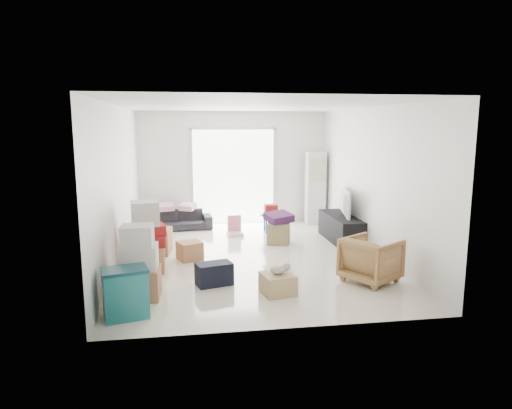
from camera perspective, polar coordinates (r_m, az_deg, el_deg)
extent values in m
cube|color=beige|center=(8.38, -0.66, -7.38)|extent=(4.50, 6.00, 0.24)
cube|color=white|center=(8.02, -0.70, 13.12)|extent=(4.50, 6.00, 0.24)
cube|color=white|center=(11.15, -2.90, 4.61)|extent=(4.50, 0.24, 2.70)
cube|color=white|center=(5.04, 4.24, -1.72)|extent=(4.50, 0.24, 2.70)
cube|color=white|center=(8.10, -17.54, 2.21)|extent=(0.24, 6.00, 2.70)
cube|color=white|center=(8.72, 14.96, 2.85)|extent=(0.24, 6.00, 2.70)
cube|color=white|center=(11.03, -2.82, 3.51)|extent=(2.00, 0.01, 2.30)
cube|color=silver|center=(10.97, -8.02, 3.39)|extent=(0.06, 0.04, 2.30)
cube|color=silver|center=(11.17, 2.31, 3.59)|extent=(0.06, 0.04, 2.30)
cube|color=silver|center=(10.96, -2.86, 9.49)|extent=(2.10, 0.04, 0.06)
cube|color=silver|center=(11.11, 7.43, 2.06)|extent=(0.45, 0.30, 1.75)
cube|color=black|center=(9.57, 10.55, -2.96)|extent=(0.48, 1.61, 0.54)
imported|color=black|center=(9.51, 10.61, -1.01)|extent=(0.74, 1.04, 0.12)
imported|color=#2A2A30|center=(10.64, -9.64, -1.52)|extent=(1.53, 0.56, 0.59)
cube|color=#E5A7BC|center=(10.62, -11.35, 0.34)|extent=(0.45, 0.39, 0.12)
cube|color=#E5A7BC|center=(10.59, -8.57, 0.43)|extent=(0.49, 0.45, 0.13)
imported|color=#AC844C|center=(7.20, 14.19, -6.43)|extent=(0.98, 0.99, 0.76)
cube|color=#1B696A|center=(6.02, -15.93, -12.09)|extent=(0.60, 0.49, 0.29)
cube|color=#1B696A|center=(5.92, -16.06, -9.44)|extent=(0.60, 0.49, 0.29)
cube|color=#0C333D|center=(5.87, -16.14, -7.89)|extent=(0.63, 0.51, 0.04)
cube|color=#9F6947|center=(6.59, -14.38, -9.52)|extent=(0.59, 0.50, 0.42)
cube|color=beige|center=(6.48, -14.52, -6.39)|extent=(0.53, 0.44, 0.33)
cube|color=beige|center=(6.40, -14.64, -3.77)|extent=(0.43, 0.39, 0.28)
cube|color=#9F6947|center=(7.77, -13.49, -6.54)|extent=(0.58, 0.58, 0.41)
cube|color=maroon|center=(7.69, -13.57, -4.40)|extent=(0.64, 0.45, 0.19)
cube|color=maroon|center=(7.65, -13.63, -3.13)|extent=(0.67, 0.52, 0.16)
cube|color=beige|center=(7.59, -13.71, -1.08)|extent=(0.49, 0.47, 0.39)
cube|color=#9F6947|center=(8.74, -12.75, -4.49)|extent=(0.72, 0.62, 0.47)
cube|color=#9F6947|center=(8.25, -8.29, -5.73)|extent=(0.50, 0.50, 0.32)
cube|color=black|center=(6.94, -5.26, -8.62)|extent=(0.59, 0.44, 0.34)
cube|color=#917F54|center=(9.27, 2.84, -3.56)|extent=(0.54, 0.54, 0.43)
cube|color=#431F4F|center=(9.20, 2.86, -1.83)|extent=(0.60, 0.60, 0.14)
cylinder|color=blue|center=(10.20, 1.86, -1.23)|extent=(0.50, 0.50, 0.04)
cylinder|color=blue|center=(10.38, 2.40, -2.23)|extent=(0.04, 0.04, 0.39)
cylinder|color=blue|center=(10.34, 1.05, -2.28)|extent=(0.04, 0.04, 0.39)
cylinder|color=blue|center=(10.10, 1.29, -2.57)|extent=(0.04, 0.04, 0.39)
cylinder|color=blue|center=(10.14, 2.67, -2.52)|extent=(0.04, 0.04, 0.39)
cube|color=maroon|center=(10.18, 1.87, -0.56)|extent=(0.28, 0.22, 0.20)
cube|color=silver|center=(9.94, -2.64, -3.69)|extent=(0.35, 0.32, 0.08)
cube|color=pink|center=(10.01, -2.72, -2.33)|extent=(0.30, 0.08, 0.35)
cube|color=tan|center=(6.57, 2.75, -9.87)|extent=(0.51, 0.51, 0.29)
ellipsoid|color=#B2ADA8|center=(6.50, 2.76, -8.16)|extent=(0.23, 0.16, 0.12)
cube|color=red|center=(6.50, 2.76, -8.12)|extent=(0.15, 0.12, 0.03)
sphere|color=#B2ADA8|center=(6.54, 3.85, -7.75)|extent=(0.12, 0.12, 0.12)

